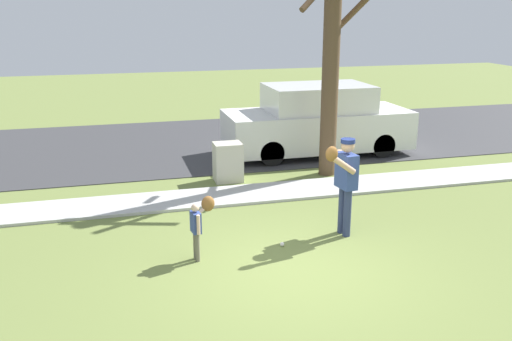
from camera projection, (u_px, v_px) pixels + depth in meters
ground_plane at (241, 198)px, 11.86m from camera, size 48.00×48.00×0.00m
sidewalk_strip at (239, 195)px, 11.95m from camera, size 36.00×1.20×0.06m
road_surface at (201, 143)px, 16.58m from camera, size 36.00×6.80×0.02m
person_adult at (345, 176)px, 9.63m from camera, size 0.69×0.71×1.75m
person_child at (200, 220)px, 8.84m from camera, size 0.43×0.43×1.01m
baseball at (282, 244)px, 9.45m from camera, size 0.07×0.07×0.07m
utility_cabinet at (228, 162)px, 12.88m from camera, size 0.64×0.52×0.90m
street_tree_near at (332, 46)px, 12.67m from camera, size 1.85×1.89×5.75m
parked_van_white at (317, 121)px, 15.14m from camera, size 5.00×1.95×1.88m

